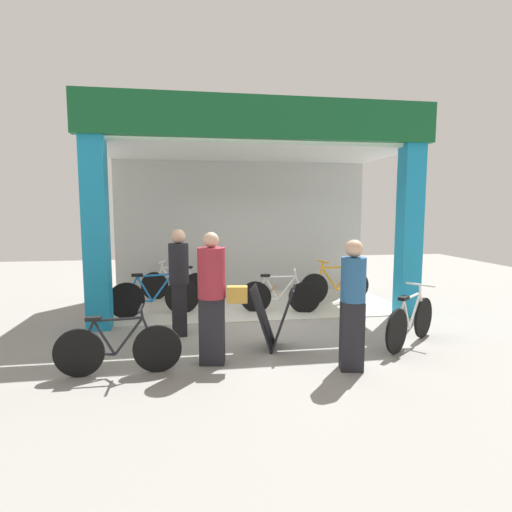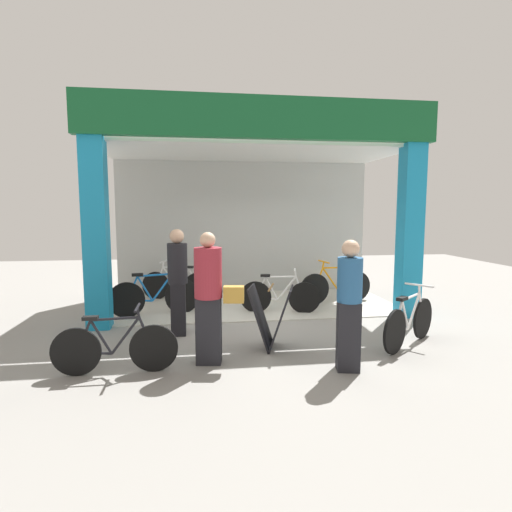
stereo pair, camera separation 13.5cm
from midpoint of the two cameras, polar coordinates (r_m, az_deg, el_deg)
name	(u,v)px [view 1 (the left image)]	position (r m, az deg, el deg)	size (l,w,h in m)	color
ground_plane	(262,322)	(7.69, 0.31, -9.14)	(20.26, 20.26, 0.00)	gray
shop_facade	(250,205)	(8.91, -1.26, 7.07)	(6.33, 3.11, 4.00)	beige
bicycle_inside_0	(176,285)	(9.56, -11.49, -3.94)	(1.59, 0.53, 0.90)	black
bicycle_inside_1	(335,286)	(9.30, 10.57, -4.08)	(1.72, 0.48, 0.96)	black
bicycle_inside_2	(280,295)	(8.26, 2.85, -5.51)	(1.58, 0.49, 0.89)	black
bicycle_inside_3	(155,296)	(8.27, -14.39, -5.47)	(1.74, 0.48, 0.97)	black
bicycle_parked_0	(411,322)	(6.75, 20.19, -8.57)	(1.33, 1.07, 0.91)	black
bicycle_parked_1	(118,348)	(5.57, -19.31, -12.00)	(1.56, 0.43, 0.86)	black
sandwich_board_sign	(273,317)	(6.18, 1.77, -8.54)	(0.77, 0.71, 0.95)	black
pedestrian_0	(213,296)	(5.51, -6.70, -5.50)	(0.69, 0.42, 1.78)	black
pedestrian_1	(179,281)	(6.86, -11.22, -3.37)	(0.33, 0.52, 1.76)	black
pedestrian_2	(353,304)	(5.41, 12.61, -6.50)	(0.38, 0.38, 1.70)	black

